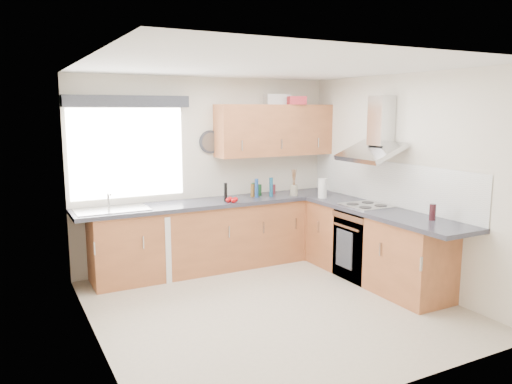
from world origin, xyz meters
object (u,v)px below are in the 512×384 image
oven (365,244)px  upper_cabinets (275,130)px  washing_machine (176,243)px  extractor_hood (376,136)px

oven → upper_cabinets: (-0.55, 1.32, 1.38)m
washing_machine → extractor_hood: bearing=-39.1°
extractor_hood → washing_machine: size_ratio=0.95×
upper_cabinets → washing_machine: 2.05m
upper_cabinets → extractor_hood: bearing=-63.9°
oven → upper_cabinets: bearing=112.5°
extractor_hood → upper_cabinets: bearing=116.1°
oven → extractor_hood: size_ratio=1.09×
extractor_hood → oven: bearing=180.0°
oven → upper_cabinets: upper_cabinets is taller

